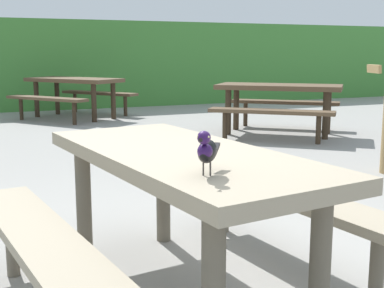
{
  "coord_description": "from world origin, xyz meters",
  "views": [
    {
      "loc": [
        -1.19,
        -2.38,
        1.22
      ],
      "look_at": [
        -0.35,
        -0.42,
        0.84
      ],
      "focal_mm": 49.0,
      "sensor_mm": 36.0,
      "label": 1
    }
  ],
  "objects_px": {
    "picnic_table_foreground": "(181,186)",
    "picnic_table_mid_left": "(74,88)",
    "bird_grackle": "(207,150)",
    "picnic_table_mid_right": "(279,97)"
  },
  "relations": [
    {
      "from": "picnic_table_foreground",
      "to": "picnic_table_mid_left",
      "type": "relative_size",
      "value": 0.81
    },
    {
      "from": "picnic_table_mid_left",
      "to": "picnic_table_foreground",
      "type": "bearing_deg",
      "value": -96.8
    },
    {
      "from": "bird_grackle",
      "to": "picnic_table_mid_right",
      "type": "bearing_deg",
      "value": 54.65
    },
    {
      "from": "bird_grackle",
      "to": "picnic_table_mid_right",
      "type": "relative_size",
      "value": 0.1
    },
    {
      "from": "picnic_table_foreground",
      "to": "picnic_table_mid_left",
      "type": "xyz_separation_m",
      "value": [
        0.89,
        7.43,
        0.0
      ]
    },
    {
      "from": "picnic_table_foreground",
      "to": "bird_grackle",
      "type": "distance_m",
      "value": 0.63
    },
    {
      "from": "picnic_table_foreground",
      "to": "picnic_table_mid_right",
      "type": "xyz_separation_m",
      "value": [
        3.3,
        4.27,
        0.0
      ]
    },
    {
      "from": "bird_grackle",
      "to": "picnic_table_mid_left",
      "type": "distance_m",
      "value": 8.04
    },
    {
      "from": "picnic_table_foreground",
      "to": "picnic_table_mid_left",
      "type": "bearing_deg",
      "value": 83.2
    },
    {
      "from": "bird_grackle",
      "to": "picnic_table_mid_left",
      "type": "height_order",
      "value": "bird_grackle"
    }
  ]
}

